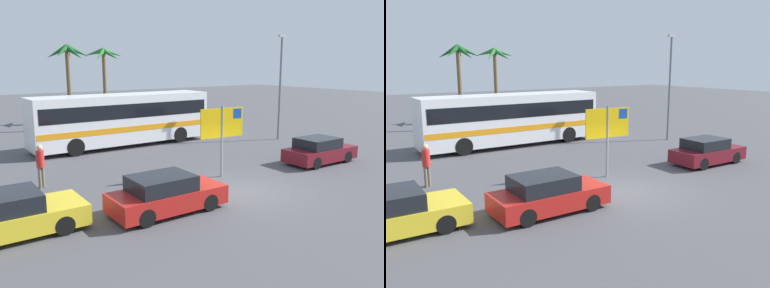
{
  "view_description": "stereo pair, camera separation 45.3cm",
  "coord_description": "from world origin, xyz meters",
  "views": [
    {
      "loc": [
        -10.38,
        -11.25,
        5.0
      ],
      "look_at": [
        0.22,
        3.73,
        1.3
      ],
      "focal_mm": 37.33,
      "sensor_mm": 36.0,
      "label": 1
    },
    {
      "loc": [
        -10.01,
        -11.51,
        5.0
      ],
      "look_at": [
        0.22,
        3.73,
        1.3
      ],
      "focal_mm": 37.33,
      "sensor_mm": 36.0,
      "label": 2
    }
  ],
  "objects": [
    {
      "name": "pedestrian_by_bus",
      "position": [
        -6.35,
        5.1,
        1.07
      ],
      "size": [
        0.32,
        0.32,
        1.8
      ],
      "rotation": [
        0.0,
        0.0,
        2.14
      ],
      "color": "#706656",
      "rests_on": "ground"
    },
    {
      "name": "bus_front_coach",
      "position": [
        0.2,
        11.07,
        1.78
      ],
      "size": [
        11.09,
        2.5,
        3.17
      ],
      "color": "white",
      "rests_on": "ground"
    },
    {
      "name": "ferry_sign",
      "position": [
        0.78,
        2.16,
        2.33
      ],
      "size": [
        2.2,
        0.27,
        3.2
      ],
      "rotation": [
        0.0,
        0.0,
        -0.1
      ],
      "color": "gray",
      "rests_on": "ground"
    },
    {
      "name": "lamp_post_left_side",
      "position": [
        9.65,
        7.02,
        3.74
      ],
      "size": [
        0.56,
        0.2,
        6.84
      ],
      "color": "slate",
      "rests_on": "ground"
    },
    {
      "name": "car_yellow",
      "position": [
        -8.45,
        0.85,
        0.64
      ],
      "size": [
        4.34,
        1.92,
        1.32
      ],
      "rotation": [
        0.0,
        0.0,
        -0.01
      ],
      "color": "yellow",
      "rests_on": "ground"
    },
    {
      "name": "ground",
      "position": [
        0.0,
        0.0,
        0.0
      ],
      "size": [
        120.0,
        120.0,
        0.0
      ],
      "primitive_type": "plane",
      "color": "#4C4C51"
    },
    {
      "name": "palm_tree_inland",
      "position": [
        3.45,
        21.23,
        5.06
      ],
      "size": [
        3.25,
        3.23,
        6.34
      ],
      "color": "brown",
      "rests_on": "ground"
    },
    {
      "name": "car_red",
      "position": [
        -3.62,
        -0.15,
        0.63
      ],
      "size": [
        4.01,
        1.74,
        1.32
      ],
      "rotation": [
        0.0,
        0.0,
        -0.0
      ],
      "color": "red",
      "rests_on": "ground"
    },
    {
      "name": "car_maroon",
      "position": [
        6.44,
        1.24,
        0.63
      ],
      "size": [
        3.96,
        1.78,
        1.32
      ],
      "rotation": [
        0.0,
        0.0,
        -0.02
      ],
      "color": "maroon",
      "rests_on": "ground"
    },
    {
      "name": "palm_tree_seaside",
      "position": [
        -0.42,
        18.81,
        5.09
      ],
      "size": [
        3.13,
        3.25,
        6.42
      ],
      "color": "brown",
      "rests_on": "ground"
    }
  ]
}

